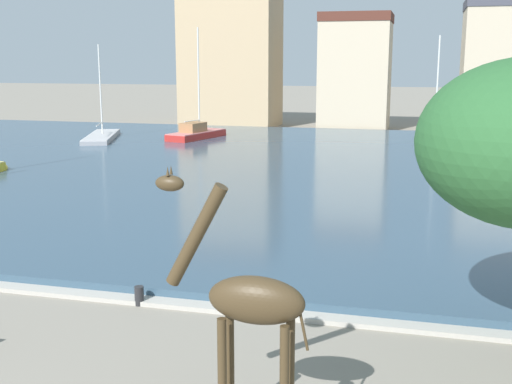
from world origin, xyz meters
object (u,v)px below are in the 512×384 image
(giraffe_statue, at_px, (248,304))
(sailboat_red, at_px, (200,135))
(mooring_bollard, at_px, (139,296))
(sailboat_green, at_px, (434,146))
(sailboat_grey, at_px, (103,137))

(giraffe_statue, relative_size, sailboat_red, 0.53)
(mooring_bollard, bearing_deg, sailboat_red, 106.78)
(giraffe_statue, distance_m, sailboat_green, 36.66)
(sailboat_grey, bearing_deg, sailboat_green, 2.54)
(giraffe_statue, relative_size, mooring_bollard, 9.04)
(sailboat_red, relative_size, mooring_bollard, 17.12)
(giraffe_statue, height_order, sailboat_green, sailboat_green)
(sailboat_red, distance_m, mooring_bollard, 33.73)
(sailboat_grey, height_order, mooring_bollard, sailboat_grey)
(sailboat_green, bearing_deg, mooring_bollard, -103.57)
(sailboat_red, xyz_separation_m, sailboat_green, (17.35, -0.76, -0.19))
(sailboat_green, bearing_deg, giraffe_statue, -95.27)
(sailboat_grey, bearing_deg, mooring_bollard, -60.92)
(sailboat_grey, height_order, sailboat_green, sailboat_green)
(giraffe_statue, relative_size, sailboat_green, 0.58)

